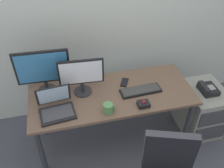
# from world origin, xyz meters

# --- Properties ---
(ground_plane) EXTENTS (8.00, 8.00, 0.00)m
(ground_plane) POSITION_xyz_m (0.00, 0.00, 0.00)
(ground_plane) COLOR #444650
(back_wall) EXTENTS (6.00, 0.10, 2.80)m
(back_wall) POSITION_xyz_m (0.00, 0.68, 1.40)
(back_wall) COLOR beige
(back_wall) RESTS_ON ground
(desk) EXTENTS (1.62, 0.67, 0.72)m
(desk) POSITION_xyz_m (0.00, 0.00, 0.64)
(desk) COLOR brown
(desk) RESTS_ON ground
(file_cabinet) EXTENTS (0.42, 0.53, 0.59)m
(file_cabinet) POSITION_xyz_m (1.05, -0.05, 0.29)
(file_cabinet) COLOR gray
(file_cabinet) RESTS_ON ground
(desk_phone) EXTENTS (0.17, 0.20, 0.09)m
(desk_phone) POSITION_xyz_m (1.04, -0.06, 0.62)
(desk_phone) COLOR black
(desk_phone) RESTS_ON file_cabinet
(monitor_main) EXTENTS (0.51, 0.18, 0.46)m
(monitor_main) POSITION_xyz_m (-0.62, 0.20, 0.98)
(monitor_main) COLOR #262628
(monitor_main) RESTS_ON desk
(monitor_side) EXTENTS (0.43, 0.18, 0.38)m
(monitor_side) POSITION_xyz_m (-0.28, 0.09, 0.93)
(monitor_side) COLOR #262628
(monitor_side) RESTS_ON desk
(keyboard) EXTENTS (0.42, 0.16, 0.03)m
(keyboard) POSITION_xyz_m (0.28, -0.04, 0.73)
(keyboard) COLOR black
(keyboard) RESTS_ON desk
(laptop) EXTENTS (0.34, 0.30, 0.24)m
(laptop) POSITION_xyz_m (-0.55, -0.12, 0.77)
(laptop) COLOR black
(laptop) RESTS_ON desk
(trackball_mouse) EXTENTS (0.11, 0.09, 0.07)m
(trackball_mouse) POSITION_xyz_m (0.25, -0.24, 0.74)
(trackball_mouse) COLOR black
(trackball_mouse) RESTS_ON desk
(coffee_mug) EXTENTS (0.10, 0.09, 0.09)m
(coffee_mug) POSITION_xyz_m (-0.09, -0.24, 0.76)
(coffee_mug) COLOR #4E874B
(coffee_mug) RESTS_ON desk
(cell_phone) EXTENTS (0.12, 0.16, 0.01)m
(cell_phone) POSITION_xyz_m (0.17, 0.13, 0.72)
(cell_phone) COLOR black
(cell_phone) RESTS_ON desk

